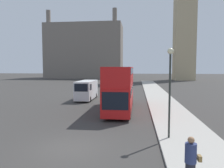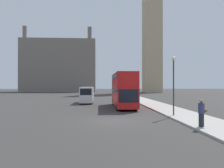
% 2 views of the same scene
% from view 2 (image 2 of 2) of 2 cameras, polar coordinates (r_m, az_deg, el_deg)
% --- Properties ---
extents(ground_plane, '(300.00, 300.00, 0.00)m').
position_cam_2_polar(ground_plane, '(17.90, 0.50, -9.68)').
color(ground_plane, '#383533').
extents(sidewalk_strip, '(3.74, 120.00, 0.15)m').
position_cam_2_polar(sidewalk_strip, '(19.58, 21.23, -8.62)').
color(sidewalk_strip, '#ADA89E').
rests_on(sidewalk_strip, ground_plane).
extents(clock_tower, '(7.31, 7.48, 64.12)m').
position_cam_2_polar(clock_tower, '(93.09, 10.40, 18.49)').
color(clock_tower, tan).
rests_on(clock_tower, ground_plane).
extents(building_block_distant, '(31.55, 14.50, 27.39)m').
position_cam_2_polar(building_block_distant, '(100.24, -13.41, 4.51)').
color(building_block_distant, slate).
rests_on(building_block_distant, ground_plane).
extents(red_double_decker_bus, '(2.45, 10.40, 4.44)m').
position_cam_2_polar(red_double_decker_bus, '(28.71, 2.97, -1.18)').
color(red_double_decker_bus, red).
rests_on(red_double_decker_bus, ground_plane).
extents(white_van, '(2.03, 5.95, 2.58)m').
position_cam_2_polar(white_van, '(35.49, -6.59, -2.76)').
color(white_van, white).
rests_on(white_van, ground_plane).
extents(pedestrian, '(0.56, 0.40, 1.82)m').
position_cam_2_polar(pedestrian, '(15.79, 22.32, -7.05)').
color(pedestrian, '#23232D').
rests_on(pedestrian, sidewalk_strip).
extents(street_lamp, '(0.36, 0.36, 5.38)m').
position_cam_2_polar(street_lamp, '(20.83, 15.78, 1.92)').
color(street_lamp, '#2D332D').
rests_on(street_lamp, sidewalk_strip).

